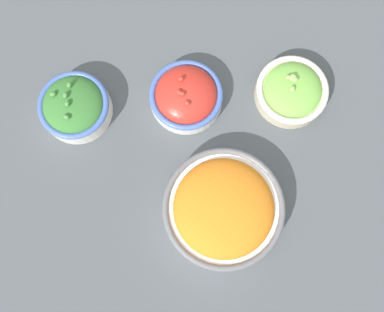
# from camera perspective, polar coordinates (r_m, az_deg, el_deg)

# --- Properties ---
(ground_plane) EXTENTS (3.00, 3.00, 0.00)m
(ground_plane) POSITION_cam_1_polar(r_m,az_deg,el_deg) (0.82, 0.00, -0.43)
(ground_plane) COLOR #4C5156
(bowl_lettuce) EXTENTS (0.14, 0.14, 0.06)m
(bowl_lettuce) POSITION_cam_1_polar(r_m,az_deg,el_deg) (0.85, 13.16, 8.45)
(bowl_lettuce) COLOR beige
(bowl_lettuce) RESTS_ON ground_plane
(bowl_cherry_tomatoes) EXTENTS (0.14, 0.14, 0.07)m
(bowl_cherry_tomatoes) POSITION_cam_1_polar(r_m,az_deg,el_deg) (0.83, -1.11, 8.00)
(bowl_cherry_tomatoes) COLOR silver
(bowl_cherry_tomatoes) RESTS_ON ground_plane
(bowl_carrots) EXTENTS (0.22, 0.22, 0.07)m
(bowl_carrots) POSITION_cam_1_polar(r_m,az_deg,el_deg) (0.77, 4.20, -6.99)
(bowl_carrots) COLOR white
(bowl_carrots) RESTS_ON ground_plane
(bowl_broccoli) EXTENTS (0.13, 0.13, 0.07)m
(bowl_broccoli) POSITION_cam_1_polar(r_m,az_deg,el_deg) (0.84, -15.39, 6.41)
(bowl_broccoli) COLOR silver
(bowl_broccoli) RESTS_ON ground_plane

